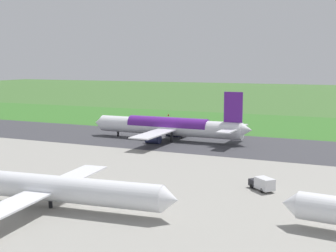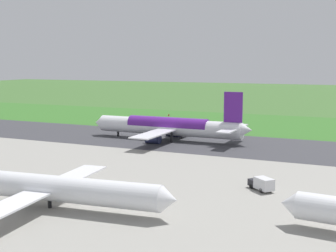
{
  "view_description": "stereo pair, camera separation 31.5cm",
  "coord_description": "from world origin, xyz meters",
  "px_view_note": "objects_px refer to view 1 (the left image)",
  "views": [
    {
      "loc": [
        -66.9,
        131.39,
        24.4
      ],
      "look_at": [
        -7.73,
        0.0,
        4.5
      ],
      "focal_mm": 49.41,
      "sensor_mm": 36.0,
      "label": 1
    },
    {
      "loc": [
        -67.18,
        131.26,
        24.4
      ],
      "look_at": [
        -7.73,
        0.0,
        4.5
      ],
      "focal_mm": 49.41,
      "sensor_mm": 36.0,
      "label": 2
    }
  ],
  "objects_px": {
    "airliner_main": "(169,127)",
    "traffic_cone_orange": "(149,120)",
    "service_truck_baggage": "(262,184)",
    "airliner_parked_mid": "(49,187)",
    "no_stopping_sign": "(168,117)"
  },
  "relations": [
    {
      "from": "airliner_parked_mid",
      "to": "traffic_cone_orange",
      "type": "xyz_separation_m",
      "value": [
        37.07,
        -112.12,
        -3.33
      ]
    },
    {
      "from": "no_stopping_sign",
      "to": "traffic_cone_orange",
      "type": "relative_size",
      "value": 4.25
    },
    {
      "from": "airliner_main",
      "to": "traffic_cone_orange",
      "type": "distance_m",
      "value": 49.77
    },
    {
      "from": "airliner_main",
      "to": "service_truck_baggage",
      "type": "bearing_deg",
      "value": 131.27
    },
    {
      "from": "service_truck_baggage",
      "to": "traffic_cone_orange",
      "type": "xyz_separation_m",
      "value": [
        67.51,
        -86.78,
        -1.13
      ]
    },
    {
      "from": "airliner_main",
      "to": "traffic_cone_orange",
      "type": "relative_size",
      "value": 98.12
    },
    {
      "from": "service_truck_baggage",
      "to": "airliner_parked_mid",
      "type": "bearing_deg",
      "value": 39.77
    },
    {
      "from": "traffic_cone_orange",
      "to": "service_truck_baggage",
      "type": "bearing_deg",
      "value": 127.88
    },
    {
      "from": "no_stopping_sign",
      "to": "airliner_main",
      "type": "bearing_deg",
      "value": 114.44
    },
    {
      "from": "service_truck_baggage",
      "to": "no_stopping_sign",
      "type": "xyz_separation_m",
      "value": [
        61.43,
        -92.78,
        -0.0
      ]
    },
    {
      "from": "service_truck_baggage",
      "to": "traffic_cone_orange",
      "type": "relative_size",
      "value": 10.61
    },
    {
      "from": "service_truck_baggage",
      "to": "no_stopping_sign",
      "type": "distance_m",
      "value": 111.27
    },
    {
      "from": "no_stopping_sign",
      "to": "traffic_cone_orange",
      "type": "distance_m",
      "value": 8.61
    },
    {
      "from": "airliner_main",
      "to": "traffic_cone_orange",
      "type": "height_order",
      "value": "airliner_main"
    },
    {
      "from": "no_stopping_sign",
      "to": "traffic_cone_orange",
      "type": "bearing_deg",
      "value": 44.56
    }
  ]
}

